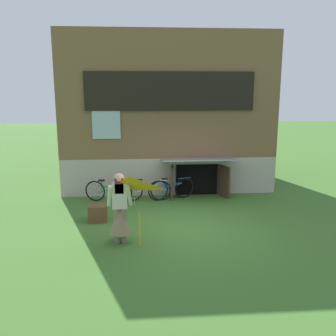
% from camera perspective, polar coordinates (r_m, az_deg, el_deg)
% --- Properties ---
extents(ground_plane, '(60.00, 60.00, 0.00)m').
position_cam_1_polar(ground_plane, '(9.98, 1.73, -8.91)').
color(ground_plane, '#3D6B28').
extents(log_house, '(7.27, 5.66, 5.40)m').
position_cam_1_polar(log_house, '(14.59, -0.46, 8.68)').
color(log_house, '#ADA393').
rests_on(log_house, ground_plane).
extents(person, '(0.61, 0.53, 1.67)m').
position_cam_1_polar(person, '(8.86, -7.28, -6.90)').
color(person, '#7F6B51').
rests_on(person, ground_plane).
extents(kite, '(1.12, 1.17, 1.57)m').
position_cam_1_polar(kite, '(8.12, -5.85, -4.21)').
color(kite, orange).
rests_on(kite, ground_plane).
extents(bicycle_blue, '(1.54, 0.50, 0.73)m').
position_cam_1_polar(bicycle_blue, '(12.24, 0.50, -3.16)').
color(bicycle_blue, black).
rests_on(bicycle_blue, ground_plane).
extents(bicycle_silver, '(1.57, 0.08, 0.72)m').
position_cam_1_polar(bicycle_silver, '(12.10, -3.29, -3.37)').
color(bicycle_silver, black).
rests_on(bicycle_silver, ground_plane).
extents(bicycle_green, '(1.52, 0.47, 0.72)m').
position_cam_1_polar(bicycle_green, '(12.11, -9.02, -3.49)').
color(bicycle_green, black).
rests_on(bicycle_green, ground_plane).
extents(wooden_crate, '(0.48, 0.41, 0.45)m').
position_cam_1_polar(wooden_crate, '(10.49, -10.59, -6.74)').
color(wooden_crate, brown).
rests_on(wooden_crate, ground_plane).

